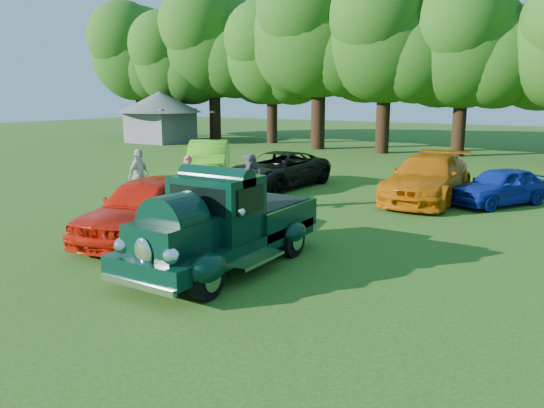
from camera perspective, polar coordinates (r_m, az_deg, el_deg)
The scene contains 12 objects.
ground at distance 12.71m, azimuth -5.50°, elevation -5.08°, with size 120.00×120.00×0.00m, color #204A11.
hero_pickup at distance 11.41m, azimuth -5.18°, elevation -2.47°, with size 2.40×5.16×2.02m.
red_convertible at distance 13.97m, azimuth -13.08°, elevation -0.34°, with size 1.93×4.80×1.64m, color red.
back_car_lime at distance 24.31m, azimuth -6.84°, elevation 4.88°, with size 1.70×4.89×1.61m, color #45B317.
back_car_black at distance 21.18m, azimuth 0.58°, elevation 3.69°, with size 2.34×5.08×1.41m, color black.
back_car_orange at distance 19.26m, azimuth 16.38°, elevation 2.69°, with size 2.24×5.51×1.60m, color #BE5E06.
back_car_blue at distance 19.38m, azimuth 23.31°, elevation 1.78°, with size 1.51×3.75×1.28m, color navy.
spectator_pink at distance 18.17m, azimuth -8.91°, elevation 2.58°, with size 0.60×0.39×1.64m, color #E05C65.
spectator_grey at distance 16.92m, azimuth -2.30°, elevation 2.33°, with size 0.88×0.69×1.81m, color slate.
spectator_white at distance 18.70m, azimuth -14.13°, elevation 2.94°, with size 1.08×0.45×1.85m, color beige.
gazebo at distance 42.51m, azimuth -11.94°, elevation 9.76°, with size 6.40×6.40×3.90m.
tree_line at distance 34.19m, azimuth 21.27°, elevation 16.72°, with size 61.50×10.61×12.35m.
Camera 1 is at (7.47, -9.61, 3.66)m, focal length 35.00 mm.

